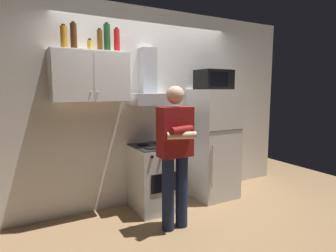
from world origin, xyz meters
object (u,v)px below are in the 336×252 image
(upper_cabinet, at_px, (90,77))
(bottle_soda_red, at_px, (117,41))
(range_hood, at_px, (151,90))
(refrigerator, at_px, (213,144))
(stove_oven, at_px, (156,177))
(bottle_rum_dark, at_px, (74,36))
(cooking_pot, at_px, (169,141))
(bottle_liquor_amber, at_px, (64,37))
(person_standing, at_px, (175,152))
(bottle_wine_green, at_px, (107,38))
(bottle_beer_brown, at_px, (100,41))
(bottle_spice_jar, at_px, (90,45))
(microwave, at_px, (214,80))

(upper_cabinet, height_order, bottle_soda_red, bottle_soda_red)
(range_hood, distance_m, refrigerator, 1.25)
(stove_oven, height_order, refrigerator, refrigerator)
(bottle_rum_dark, bearing_deg, range_hood, -0.98)
(upper_cabinet, height_order, cooking_pot, upper_cabinet)
(cooking_pot, distance_m, bottle_liquor_amber, 1.75)
(person_standing, xyz_separation_m, bottle_soda_red, (-0.41, 0.74, 1.29))
(upper_cabinet, height_order, range_hood, range_hood)
(bottle_soda_red, xyz_separation_m, bottle_wine_green, (-0.11, 0.03, 0.03))
(person_standing, xyz_separation_m, bottle_beer_brown, (-0.61, 0.77, 1.28))
(bottle_liquor_amber, bearing_deg, stove_oven, -7.64)
(bottle_beer_brown, bearing_deg, refrigerator, -5.81)
(bottle_soda_red, bearing_deg, stove_oven, -16.57)
(stove_oven, distance_m, bottle_rum_dark, 2.02)
(stove_oven, xyz_separation_m, bottle_wine_green, (-0.57, 0.16, 1.79))
(upper_cabinet, height_order, bottle_beer_brown, bottle_beer_brown)
(range_hood, relative_size, bottle_liquor_amber, 2.72)
(bottle_beer_brown, bearing_deg, range_hood, -3.28)
(stove_oven, distance_m, range_hood, 1.17)
(stove_oven, height_order, range_hood, range_hood)
(bottle_wine_green, bearing_deg, bottle_spice_jar, -162.99)
(cooking_pot, relative_size, bottle_rum_dark, 0.89)
(bottle_soda_red, xyz_separation_m, bottle_liquor_amber, (-0.62, 0.01, -0.01))
(refrigerator, relative_size, person_standing, 0.98)
(stove_oven, height_order, cooking_pot, cooking_pot)
(cooking_pot, distance_m, bottle_beer_brown, 1.50)
(bottle_liquor_amber, bearing_deg, bottle_soda_red, -0.77)
(upper_cabinet, relative_size, cooking_pot, 3.23)
(bottle_wine_green, bearing_deg, bottle_rum_dark, -177.46)
(bottle_spice_jar, distance_m, bottle_beer_brown, 0.17)
(bottle_rum_dark, height_order, bottle_liquor_amber, bottle_rum_dark)
(refrigerator, xyz_separation_m, bottle_rum_dark, (-1.92, 0.14, 1.40))
(bottle_rum_dark, relative_size, bottle_liquor_amber, 1.14)
(microwave, height_order, person_standing, microwave)
(cooking_pot, xyz_separation_m, bottle_rum_dark, (-1.10, 0.26, 1.27))
(upper_cabinet, relative_size, microwave, 1.88)
(cooking_pot, xyz_separation_m, bottle_liquor_amber, (-1.20, 0.26, 1.25))
(refrigerator, xyz_separation_m, bottle_soda_red, (-1.41, 0.13, 1.39))
(bottle_rum_dark, bearing_deg, bottle_wine_green, 2.54)
(bottle_soda_red, xyz_separation_m, bottle_beer_brown, (-0.20, 0.03, -0.01))
(refrigerator, bearing_deg, upper_cabinet, 175.93)
(range_hood, xyz_separation_m, refrigerator, (0.95, -0.13, -0.80))
(bottle_beer_brown, xyz_separation_m, bottle_wine_green, (0.09, -0.00, 0.04))
(upper_cabinet, distance_m, bottle_soda_red, 0.56)
(range_hood, relative_size, person_standing, 0.46)
(stove_oven, height_order, bottle_liquor_amber, bottle_liquor_amber)
(person_standing, distance_m, bottle_soda_red, 1.54)
(cooking_pot, bearing_deg, stove_oven, 137.51)
(stove_oven, height_order, microwave, microwave)
(bottle_rum_dark, bearing_deg, upper_cabinet, -6.13)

